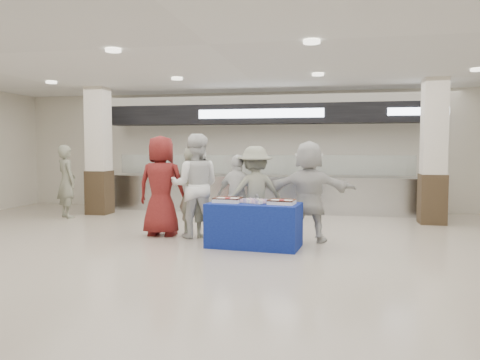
% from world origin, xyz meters
% --- Properties ---
extents(ground, '(14.00, 14.00, 0.00)m').
position_xyz_m(ground, '(0.00, 0.00, 0.00)').
color(ground, '#BFB5A3').
rests_on(ground, ground).
extents(serving_line, '(8.70, 0.85, 2.80)m').
position_xyz_m(serving_line, '(0.00, 5.40, 1.16)').
color(serving_line, '#B5B8BC').
rests_on(serving_line, ground).
extents(column_left, '(0.55, 0.55, 3.20)m').
position_xyz_m(column_left, '(-4.00, 4.20, 1.53)').
color(column_left, '#332617').
rests_on(column_left, ground).
extents(column_right, '(0.55, 0.55, 3.20)m').
position_xyz_m(column_right, '(4.00, 4.20, 1.53)').
color(column_right, '#332617').
rests_on(column_right, ground).
extents(display_table, '(1.62, 0.93, 0.75)m').
position_xyz_m(display_table, '(0.51, 1.03, 0.38)').
color(display_table, navy).
rests_on(display_table, ground).
extents(sheet_cake_left, '(0.48, 0.39, 0.10)m').
position_xyz_m(sheet_cake_left, '(0.05, 1.07, 0.80)').
color(sheet_cake_left, white).
rests_on(sheet_cake_left, display_table).
extents(sheet_cake_right, '(0.47, 0.39, 0.09)m').
position_xyz_m(sheet_cake_right, '(0.99, 0.96, 0.80)').
color(sheet_cake_right, white).
rests_on(sheet_cake_right, display_table).
extents(cupcake_tray, '(0.50, 0.46, 0.07)m').
position_xyz_m(cupcake_tray, '(0.54, 1.04, 0.78)').
color(cupcake_tray, '#B0B0B5').
rests_on(cupcake_tray, display_table).
extents(civilian_maroon, '(0.94, 0.62, 1.92)m').
position_xyz_m(civilian_maroon, '(-1.39, 1.71, 0.96)').
color(civilian_maroon, maroon).
rests_on(civilian_maroon, ground).
extents(soldier_a, '(0.71, 0.56, 1.71)m').
position_xyz_m(soldier_a, '(-0.77, 1.70, 0.86)').
color(soldier_a, gray).
rests_on(soldier_a, ground).
extents(chef_tall, '(1.06, 0.88, 1.95)m').
position_xyz_m(chef_tall, '(-0.71, 1.67, 0.97)').
color(chef_tall, white).
rests_on(chef_tall, ground).
extents(chef_short, '(0.99, 0.70, 1.56)m').
position_xyz_m(chef_short, '(0.11, 1.67, 0.78)').
color(chef_short, white).
rests_on(chef_short, ground).
extents(soldier_b, '(1.26, 0.99, 1.72)m').
position_xyz_m(soldier_b, '(0.43, 1.67, 0.86)').
color(soldier_b, gray).
rests_on(soldier_b, ground).
extents(civilian_white, '(1.68, 0.55, 1.81)m').
position_xyz_m(civilian_white, '(1.40, 1.67, 0.91)').
color(civilian_white, silver).
rests_on(civilian_white, ground).
extents(soldier_bg, '(0.76, 0.72, 1.75)m').
position_xyz_m(soldier_bg, '(-4.46, 3.44, 0.88)').
color(soldier_bg, gray).
rests_on(soldier_bg, ground).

